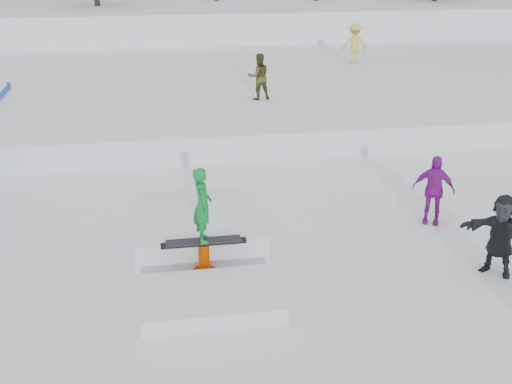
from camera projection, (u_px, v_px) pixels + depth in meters
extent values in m
plane|color=white|center=(248.00, 290.00, 11.56)|extent=(120.00, 120.00, 0.00)
cube|color=white|center=(169.00, 23.00, 38.61)|extent=(60.00, 14.00, 2.40)
cube|color=white|center=(185.00, 84.00, 26.08)|extent=(50.00, 18.00, 0.80)
cylinder|color=black|center=(10.00, 97.00, 23.34)|extent=(0.05, 0.05, 1.10)
imported|color=#3D3D19|center=(259.00, 77.00, 21.65)|extent=(0.81, 0.66, 1.56)
imported|color=gold|center=(354.00, 44.00, 27.92)|extent=(1.19, 0.79, 1.72)
imported|color=#8E1794|center=(433.00, 190.00, 14.06)|extent=(0.99, 0.77, 1.56)
imported|color=black|center=(501.00, 235.00, 11.89)|extent=(1.36, 1.38, 1.58)
cube|color=white|center=(198.00, 231.00, 13.26)|extent=(2.60, 2.20, 0.54)
cube|color=white|center=(211.00, 299.00, 11.01)|extent=(2.40, 1.60, 0.30)
cylinder|color=#CB4502|center=(205.00, 272.00, 12.16)|extent=(0.44, 0.44, 0.06)
cylinder|color=#CB4502|center=(204.00, 259.00, 12.06)|extent=(0.20, 0.20, 0.60)
cube|color=black|center=(204.00, 243.00, 11.93)|extent=(1.60, 0.16, 0.06)
cube|color=black|center=(204.00, 241.00, 11.92)|extent=(1.40, 0.28, 0.03)
imported|color=#0B812C|center=(202.00, 205.00, 11.65)|extent=(0.34, 0.52, 1.42)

